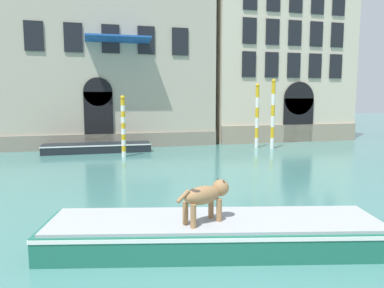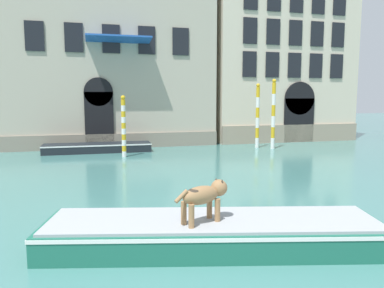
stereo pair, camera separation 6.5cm
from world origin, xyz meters
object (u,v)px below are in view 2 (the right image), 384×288
Objects in this scene: mooring_pole_0 at (124,126)px; mooring_pole_1 at (273,114)px; boat_moored_near_palazzo at (98,147)px; boat_foreground at (213,232)px; dog_on_deck at (204,195)px; mooring_pole_2 at (258,116)px.

mooring_pole_1 reaches higher than mooring_pole_0.
boat_moored_near_palazzo is at bearing 122.04° from mooring_pole_0.
mooring_pole_1 is (8.48, 13.86, 1.85)m from boat_foreground.
dog_on_deck is 0.31× the size of mooring_pole_2.
dog_on_deck is at bearing -81.83° from boat_moored_near_palazzo.
mooring_pole_2 reaches higher than boat_foreground.
dog_on_deck is 0.20× the size of boat_moored_near_palazzo.
boat_moored_near_palazzo is at bearing 176.27° from mooring_pole_2.
dog_on_deck is 15.50m from boat_moored_near_palazzo.
dog_on_deck is at bearing -118.49° from mooring_pole_2.
boat_moored_near_palazzo is 10.94m from mooring_pole_1.
mooring_pole_0 is 0.82× the size of mooring_pole_2.
boat_moored_near_palazzo is at bearing 172.85° from mooring_pole_1.
dog_on_deck is (-0.24, -0.15, 0.88)m from boat_foreground.
mooring_pole_1 reaches higher than boat_foreground.
mooring_pole_0 is at bearing 71.04° from dog_on_deck.
boat_moored_near_palazzo is 1.87× the size of mooring_pole_0.
dog_on_deck is at bearing -121.92° from mooring_pole_1.
boat_foreground is 16.57m from mooring_pole_2.
dog_on_deck is at bearing -87.40° from mooring_pole_0.
boat_foreground is 1.84× the size of mooring_pole_2.
boat_foreground is at bearing -121.47° from mooring_pole_1.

